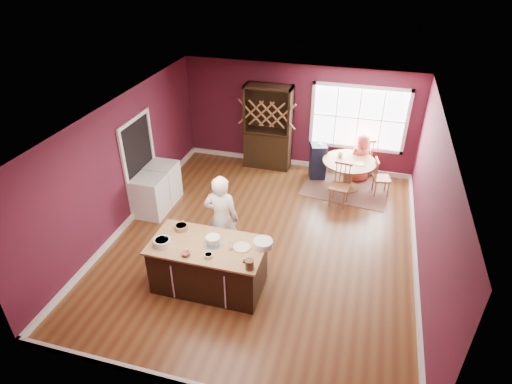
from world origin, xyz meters
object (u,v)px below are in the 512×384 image
at_px(seated_woman, 361,158).
at_px(toddler, 321,149).
at_px(dryer, 163,182).
at_px(dining_table, 349,169).
at_px(kitchen_island, 209,266).
at_px(baker, 221,219).
at_px(chair_east, 382,177).
at_px(chair_north, 362,157).
at_px(chair_south, 340,185).
at_px(washer, 150,196).
at_px(high_chair, 318,161).
at_px(hutch, 268,127).
at_px(layer_cake, 213,240).

relative_size(seated_woman, toddler, 4.81).
bearing_deg(dryer, dining_table, 22.24).
bearing_deg(kitchen_island, dining_table, 63.53).
height_order(baker, seated_woman, baker).
bearing_deg(dining_table, chair_east, -4.55).
bearing_deg(chair_east, chair_north, 20.78).
height_order(chair_east, chair_south, chair_south).
bearing_deg(washer, baker, -26.09).
height_order(seated_woman, toddler, seated_woman).
height_order(chair_south, high_chair, chair_south).
bearing_deg(chair_south, toddler, 126.57).
relative_size(toddler, washer, 0.28).
bearing_deg(kitchen_island, baker, 91.84).
distance_m(dining_table, washer, 4.69).
bearing_deg(toddler, chair_south, -61.45).
relative_size(chair_south, washer, 1.10).
bearing_deg(hutch, high_chair, -11.54).
bearing_deg(hutch, seated_woman, -3.20).
height_order(chair_east, high_chair, high_chair).
relative_size(chair_east, high_chair, 0.98).
distance_m(dining_table, dryer, 4.41).
height_order(layer_cake, washer, layer_cake).
xyz_separation_m(chair_north, hutch, (-2.45, -0.10, 0.56)).
height_order(baker, washer, baker).
xyz_separation_m(dining_table, toddler, (-0.75, 0.35, 0.28)).
distance_m(chair_south, chair_north, 1.58).
bearing_deg(chair_east, kitchen_island, 132.45).
bearing_deg(dining_table, high_chair, 156.23).
xyz_separation_m(chair_north, dryer, (-4.36, -2.40, -0.08)).
xyz_separation_m(layer_cake, hutch, (-0.22, 4.67, 0.11)).
distance_m(chair_east, high_chair, 1.64).
bearing_deg(dryer, seated_woman, 26.55).
height_order(chair_east, chair_north, chair_north).
bearing_deg(chair_north, hutch, -21.13).
distance_m(kitchen_island, seated_woman, 5.13).
distance_m(chair_north, hutch, 2.51).
relative_size(kitchen_island, chair_east, 2.10).
bearing_deg(chair_east, layer_cake, 132.92).
bearing_deg(kitchen_island, high_chair, 74.31).
distance_m(chair_east, seated_woman, 0.80).
relative_size(dining_table, chair_south, 1.25).
bearing_deg(high_chair, kitchen_island, -122.41).
distance_m(dining_table, seated_woman, 0.56).
bearing_deg(chair_north, baker, 36.42).
distance_m(chair_east, hutch, 3.11).
xyz_separation_m(chair_east, toddler, (-1.55, 0.41, 0.34)).
distance_m(chair_south, toddler, 1.34).
distance_m(chair_south, washer, 4.24).
distance_m(kitchen_island, hutch, 4.77).
bearing_deg(baker, chair_south, -132.70).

